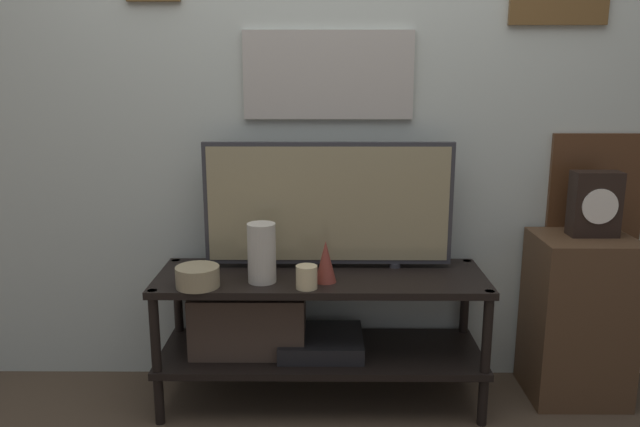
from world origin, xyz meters
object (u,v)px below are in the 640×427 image
at_px(vase_slim_bronze, 326,262).
at_px(vase_wide_bowl, 198,277).
at_px(television, 328,204).
at_px(vase_tall_ceramic, 262,253).
at_px(candle_jar, 307,277).
at_px(mantel_clock, 595,204).

distance_m(vase_slim_bronze, vase_wide_bowl, 0.52).
relative_size(television, vase_tall_ceramic, 4.36).
distance_m(television, candle_jar, 0.37).
height_order(vase_tall_ceramic, candle_jar, vase_tall_ceramic).
xyz_separation_m(vase_wide_bowl, candle_jar, (0.43, -0.02, 0.00)).
bearing_deg(television, vase_tall_ceramic, -144.32).
xyz_separation_m(television, vase_slim_bronze, (-0.01, -0.19, -0.20)).
bearing_deg(vase_wide_bowl, vase_slim_bronze, 6.97).
relative_size(vase_slim_bronze, vase_wide_bowl, 0.99).
relative_size(television, vase_wide_bowl, 6.11).
distance_m(candle_jar, mantel_clock, 1.26).
relative_size(vase_slim_bronze, candle_jar, 1.86).
bearing_deg(vase_wide_bowl, candle_jar, -2.13).
distance_m(vase_tall_ceramic, mantel_clock, 1.42).
height_order(vase_wide_bowl, candle_jar, candle_jar).
distance_m(vase_slim_bronze, candle_jar, 0.12).
height_order(vase_tall_ceramic, vase_wide_bowl, vase_tall_ceramic).
relative_size(vase_slim_bronze, vase_tall_ceramic, 0.70).
bearing_deg(television, mantel_clock, -1.22).
relative_size(vase_wide_bowl, mantel_clock, 0.63).
bearing_deg(mantel_clock, television, 178.78).
bearing_deg(mantel_clock, candle_jar, -168.50).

